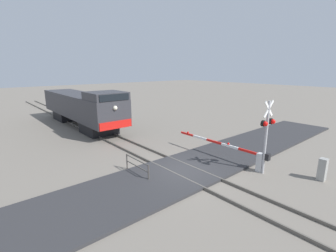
{
  "coord_description": "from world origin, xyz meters",
  "views": [
    {
      "loc": [
        -9.2,
        -9.33,
        5.93
      ],
      "look_at": [
        1.0,
        2.56,
        2.14
      ],
      "focal_mm": 25.6,
      "sensor_mm": 36.0,
      "label": 1
    }
  ],
  "objects": [
    {
      "name": "ground_plane",
      "position": [
        0.0,
        0.0,
        0.0
      ],
      "size": [
        160.0,
        160.0,
        0.0
      ],
      "primitive_type": "plane",
      "color": "slate"
    },
    {
      "name": "guard_railing",
      "position": [
        -2.31,
        1.4,
        0.61
      ],
      "size": [
        0.08,
        2.27,
        0.95
      ],
      "color": "#4C4742",
      "rests_on": "ground_plane"
    },
    {
      "name": "rail_track_right",
      "position": [
        0.72,
        0.0,
        0.07
      ],
      "size": [
        0.08,
        80.0,
        0.15
      ],
      "primitive_type": "cube",
      "color": "#59544C",
      "rests_on": "ground_plane"
    },
    {
      "name": "crossing_signal",
      "position": [
        3.32,
        -3.17,
        2.66
      ],
      "size": [
        1.18,
        0.33,
        4.25
      ],
      "color": "#ADADB2",
      "rests_on": "ground_plane"
    },
    {
      "name": "crossing_gate",
      "position": [
        3.43,
        -1.76,
        0.79
      ],
      "size": [
        0.36,
        7.2,
        1.23
      ],
      "color": "silver",
      "rests_on": "ground_plane"
    },
    {
      "name": "road_surface",
      "position": [
        0.0,
        0.0,
        0.07
      ],
      "size": [
        36.0,
        4.45,
        0.14
      ],
      "primitive_type": "cube",
      "color": "#2D2D30",
      "rests_on": "ground_plane"
    },
    {
      "name": "utility_cabinet",
      "position": [
        4.92,
        -5.66,
        0.62
      ],
      "size": [
        0.4,
        0.38,
        1.24
      ],
      "primitive_type": "cube",
      "color": "#999993",
      "rests_on": "ground_plane"
    },
    {
      "name": "locomotive",
      "position": [
        0.0,
        15.14,
        2.03
      ],
      "size": [
        3.07,
        15.1,
        3.98
      ],
      "color": "black",
      "rests_on": "ground_plane"
    },
    {
      "name": "rail_track_left",
      "position": [
        -0.72,
        0.0,
        0.07
      ],
      "size": [
        0.08,
        80.0,
        0.15
      ],
      "primitive_type": "cube",
      "color": "#59544C",
      "rests_on": "ground_plane"
    }
  ]
}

